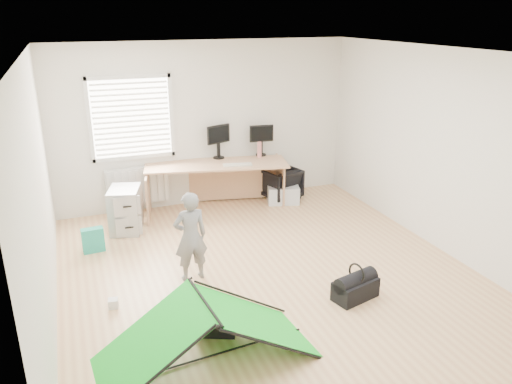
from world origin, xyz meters
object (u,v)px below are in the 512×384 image
object	(u,v)px
storage_crate	(283,194)
duffel_bag	(355,289)
thermos	(259,150)
monitor_left	(218,146)
desk	(217,186)
person	(191,237)
kite	(206,330)
office_chair	(281,183)
monitor_right	(261,144)
filing_cabinet	(126,210)
laptop_bag	(215,322)

from	to	relation	value
storage_crate	duffel_bag	xyz separation A→B (m)	(-0.47, -3.11, -0.03)
storage_crate	duffel_bag	world-z (taller)	storage_crate
thermos	monitor_left	bearing A→B (deg)	163.22
desk	person	size ratio (longest dim) A/B	2.03
kite	storage_crate	world-z (taller)	kite
monitor_left	office_chair	distance (m)	1.29
desk	monitor_right	bearing A→B (deg)	25.14
filing_cabinet	kite	bearing A→B (deg)	-68.36
desk	monitor_left	bearing A→B (deg)	78.31
desk	filing_cabinet	distance (m)	1.58
monitor_right	kite	world-z (taller)	monitor_right
desk	monitor_left	world-z (taller)	monitor_left
filing_cabinet	laptop_bag	distance (m)	3.03
monitor_right	kite	distance (m)	4.44
office_chair	duffel_bag	size ratio (longest dim) A/B	1.14
filing_cabinet	monitor_right	world-z (taller)	monitor_right
filing_cabinet	desk	bearing A→B (deg)	29.64
monitor_left	duffel_bag	distance (m)	3.69
filing_cabinet	office_chair	xyz separation A→B (m)	(2.71, 0.43, -0.06)
storage_crate	laptop_bag	bearing A→B (deg)	-124.04
monitor_left	thermos	bearing A→B (deg)	-36.98
monitor_left	monitor_right	bearing A→B (deg)	-27.13
office_chair	person	xyz separation A→B (m)	(-2.14, -2.20, 0.29)
duffel_bag	monitor_right	bearing A→B (deg)	72.11
monitor_right	laptop_bag	world-z (taller)	monitor_right
thermos	office_chair	world-z (taller)	thermos
desk	monitor_left	size ratio (longest dim) A/B	5.27
kite	monitor_left	bearing A→B (deg)	66.58
filing_cabinet	thermos	distance (m)	2.44
person	kite	distance (m)	1.57
office_chair	laptop_bag	size ratio (longest dim) A/B	1.47
office_chair	kite	xyz separation A→B (m)	(-2.39, -3.74, 0.04)
thermos	office_chair	size ratio (longest dim) A/B	0.44
filing_cabinet	kite	xyz separation A→B (m)	(0.32, -3.30, -0.02)
kite	filing_cabinet	bearing A→B (deg)	90.85
person	laptop_bag	world-z (taller)	person
filing_cabinet	storage_crate	world-z (taller)	filing_cabinet
monitor_right	desk	bearing A→B (deg)	-159.60
office_chair	person	distance (m)	3.09
laptop_bag	duffel_bag	world-z (taller)	laptop_bag
thermos	laptop_bag	distance (m)	3.97
office_chair	monitor_left	bearing A→B (deg)	-28.09
desk	monitor_right	size ratio (longest dim) A/B	5.67
monitor_right	monitor_left	bearing A→B (deg)	-179.58
person	duffel_bag	size ratio (longest dim) A/B	2.14
laptop_bag	filing_cabinet	bearing A→B (deg)	123.28
monitor_left	kite	world-z (taller)	monitor_left
kite	laptop_bag	size ratio (longest dim) A/B	4.93
thermos	duffel_bag	bearing A→B (deg)	-92.02
monitor_right	office_chair	xyz separation A→B (m)	(0.32, -0.14, -0.70)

